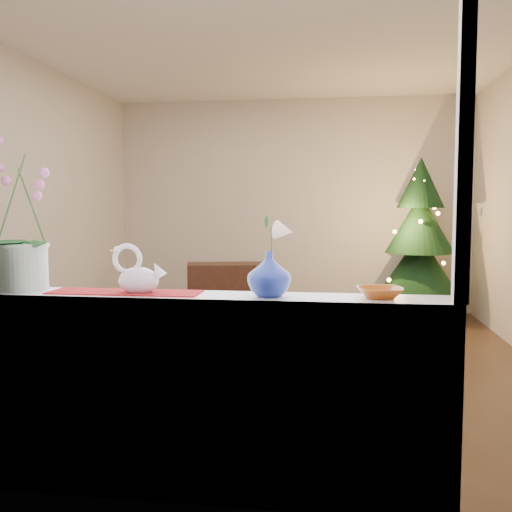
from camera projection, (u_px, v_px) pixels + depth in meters
The scene contains 17 objects.
ground at pixel (268, 359), 4.98m from camera, with size 5.00×5.00×0.00m, color #342115.
wall_back at pixel (291, 206), 7.34m from camera, with size 4.50×0.10×2.70m, color beige.
wall_front at pixel (198, 198), 2.40m from camera, with size 4.50×0.10×2.70m, color beige.
wall_left at pixel (23, 204), 5.18m from camera, with size 0.10×5.00×2.70m, color beige.
ceiling at pixel (269, 42), 4.76m from camera, with size 5.00×5.00×0.00m, color white.
window_apron at pixel (202, 405), 2.52m from camera, with size 2.20×0.08×0.88m, color white.
windowsill at pixel (206, 299), 2.57m from camera, with size 2.20×0.26×0.04m, color white.
window_frame at pixel (199, 115), 2.40m from camera, with size 2.22×0.06×1.60m, color white, non-canonical shape.
runner at pixel (125, 292), 2.62m from camera, with size 0.70×0.20×0.01m, color maroon.
orchid_pot at pixel (21, 214), 2.68m from camera, with size 0.25×0.25×0.73m, color beige, non-canonical shape.
swan at pixel (139, 270), 2.59m from camera, with size 0.25×0.12×0.21m, color silver, non-canonical shape.
blue_vase at pixel (269, 271), 2.50m from camera, with size 0.22×0.22×0.23m, color navy.
lily at pixel (269, 225), 2.49m from camera, with size 0.13×0.07×0.17m, color white, non-canonical shape.
paperweight at pixel (264, 288), 2.51m from camera, with size 0.07×0.07×0.07m, color silver.
amber_dish at pixel (380, 293), 2.46m from camera, with size 0.17×0.17×0.04m, color #A44D17.
xmas_tree at pixel (420, 240), 6.58m from camera, with size 1.04×1.04×1.90m, color black, non-canonical shape.
side_table at pixel (227, 293), 6.57m from camera, with size 0.91×0.45×0.68m, color black.
Camera 1 is at (0.58, -4.85, 1.30)m, focal length 40.00 mm.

